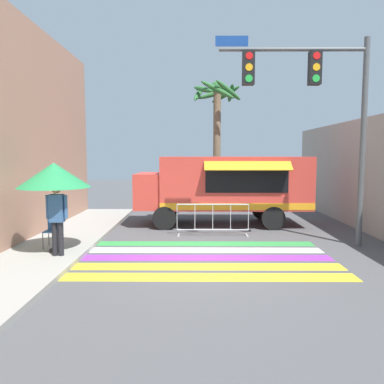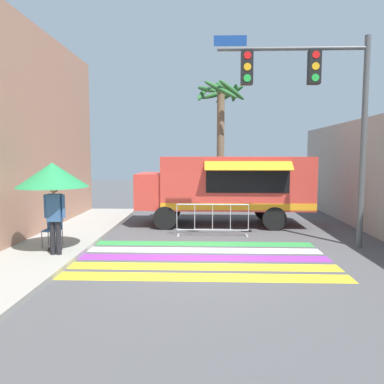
# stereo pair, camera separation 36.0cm
# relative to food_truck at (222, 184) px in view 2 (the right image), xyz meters

# --- Properties ---
(ground_plane) EXTENTS (60.00, 60.00, 0.00)m
(ground_plane) POSITION_rel_food_truck_xyz_m (-0.72, -4.90, -1.52)
(ground_plane) COLOR #4C4C4F
(concrete_wall_right) EXTENTS (0.20, 16.00, 3.86)m
(concrete_wall_right) POSITION_rel_food_truck_xyz_m (4.84, -1.90, 0.41)
(concrete_wall_right) COLOR #A39E93
(concrete_wall_right) RESTS_ON ground_plane
(crosswalk_painted) EXTENTS (6.40, 3.60, 0.01)m
(crosswalk_painted) POSITION_rel_food_truck_xyz_m (-0.72, -4.68, -1.51)
(crosswalk_painted) COLOR yellow
(crosswalk_painted) RESTS_ON ground_plane
(food_truck) EXTENTS (6.33, 2.75, 2.54)m
(food_truck) POSITION_rel_food_truck_xyz_m (0.00, 0.00, 0.00)
(food_truck) COLOR #D13D33
(food_truck) RESTS_ON ground_plane
(traffic_signal_pole) EXTENTS (4.25, 0.29, 5.85)m
(traffic_signal_pole) POSITION_rel_food_truck_xyz_m (2.36, -3.35, 2.71)
(traffic_signal_pole) COLOR #515456
(traffic_signal_pole) RESTS_ON ground_plane
(patio_umbrella) EXTENTS (1.82, 1.82, 2.29)m
(patio_umbrella) POSITION_rel_food_truck_xyz_m (-4.56, -4.51, 0.57)
(patio_umbrella) COLOR black
(patio_umbrella) RESTS_ON sidewalk_left
(folding_chair) EXTENTS (0.42, 0.42, 0.87)m
(folding_chair) POSITION_rel_food_truck_xyz_m (-4.79, -4.03, -0.87)
(folding_chair) COLOR #4C4C51
(folding_chair) RESTS_ON sidewalk_left
(vendor_person) EXTENTS (0.53, 0.24, 1.79)m
(vendor_person) POSITION_rel_food_truck_xyz_m (-4.36, -4.93, -0.37)
(vendor_person) COLOR black
(vendor_person) RESTS_ON sidewalk_left
(barricade_front) EXTENTS (2.33, 0.44, 1.04)m
(barricade_front) POSITION_rel_food_truck_xyz_m (-0.40, -2.04, -1.00)
(barricade_front) COLOR #B7BABF
(barricade_front) RESTS_ON ground_plane
(palm_tree) EXTENTS (2.37, 2.42, 6.05)m
(palm_tree) POSITION_rel_food_truck_xyz_m (0.05, 3.90, 2.82)
(palm_tree) COLOR #7A664C
(palm_tree) RESTS_ON ground_plane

